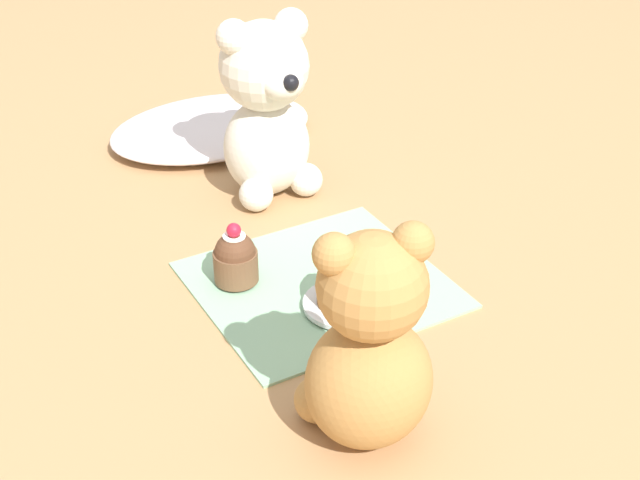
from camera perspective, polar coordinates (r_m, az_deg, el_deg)
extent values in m
plane|color=tan|center=(0.92, 0.00, -2.95)|extent=(4.00, 4.00, 0.00)
cube|color=#8EBC99|center=(0.92, 0.00, -2.80)|extent=(0.24, 0.23, 0.01)
ellipsoid|color=silver|center=(1.23, -6.97, 7.20)|extent=(0.28, 0.20, 0.03)
ellipsoid|color=silver|center=(1.07, -3.42, 5.99)|extent=(0.11, 0.10, 0.12)
sphere|color=silver|center=(1.03, -3.61, 11.07)|extent=(0.10, 0.10, 0.10)
ellipsoid|color=silver|center=(1.00, -2.44, 10.04)|extent=(0.05, 0.05, 0.04)
sphere|color=black|center=(0.98, -1.90, 10.02)|extent=(0.02, 0.02, 0.02)
sphere|color=silver|center=(1.00, -5.55, 12.81)|extent=(0.04, 0.04, 0.04)
sphere|color=silver|center=(1.03, -1.87, 13.57)|extent=(0.04, 0.04, 0.04)
sphere|color=silver|center=(1.05, -4.11, 2.93)|extent=(0.04, 0.04, 0.04)
sphere|color=silver|center=(1.08, -0.91, 3.89)|extent=(0.04, 0.04, 0.04)
ellipsoid|color=#B78447|center=(0.72, 3.14, -9.06)|extent=(0.12, 0.11, 0.12)
sphere|color=#B78447|center=(0.66, 3.38, -2.97)|extent=(0.09, 0.09, 0.09)
ellipsoid|color=#B78447|center=(0.69, 2.50, -1.78)|extent=(0.05, 0.04, 0.03)
sphere|color=black|center=(0.70, 2.13, -0.78)|extent=(0.02, 0.02, 0.02)
sphere|color=#B78447|center=(0.65, 5.96, -0.16)|extent=(0.03, 0.03, 0.03)
sphere|color=#B78447|center=(0.63, 0.91, -0.92)|extent=(0.03, 0.03, 0.03)
sphere|color=#B78447|center=(0.77, 4.71, -9.26)|extent=(0.04, 0.04, 0.04)
sphere|color=#B78447|center=(0.76, -0.17, -10.18)|extent=(0.04, 0.04, 0.04)
cylinder|color=brown|center=(0.92, -5.40, -1.66)|extent=(0.05, 0.05, 0.03)
sphere|color=brown|center=(0.91, -5.46, -0.80)|extent=(0.04, 0.04, 0.04)
cylinder|color=white|center=(0.90, -5.52, 0.25)|extent=(0.02, 0.02, 0.00)
sphere|color=red|center=(0.89, -5.54, 0.63)|extent=(0.01, 0.01, 0.01)
cylinder|color=silver|center=(0.88, 1.35, -4.18)|extent=(0.08, 0.08, 0.01)
cylinder|color=brown|center=(0.87, 1.37, -3.27)|extent=(0.06, 0.06, 0.03)
sphere|color=brown|center=(0.86, 1.38, -2.47)|extent=(0.05, 0.05, 0.05)
cylinder|color=white|center=(0.85, 1.40, -1.16)|extent=(0.03, 0.03, 0.00)
sphere|color=red|center=(0.85, 1.41, -0.76)|extent=(0.01, 0.01, 0.01)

